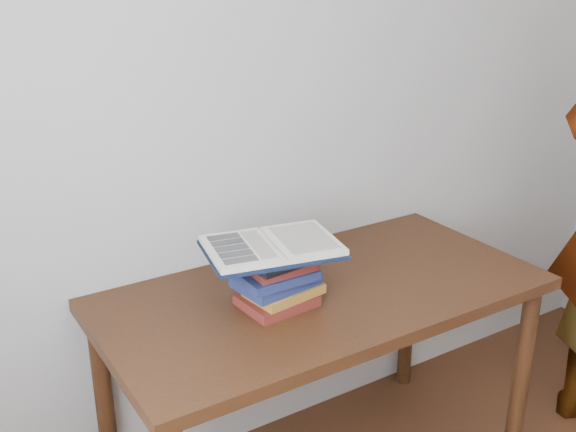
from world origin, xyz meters
TOP-DOWN VIEW (x-y plane):
  - desk at (-0.12, 1.38)m, footprint 1.46×0.73m
  - book_stack at (-0.31, 1.36)m, footprint 0.27×0.21m
  - open_book at (-0.32, 1.38)m, footprint 0.45×0.35m

SIDE VIEW (x-z plane):
  - desk at x=-0.12m, z-range 0.30..1.08m
  - book_stack at x=-0.31m, z-range 0.78..0.96m
  - open_book at x=-0.32m, z-range 0.96..0.99m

